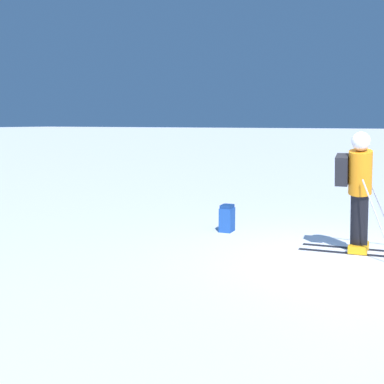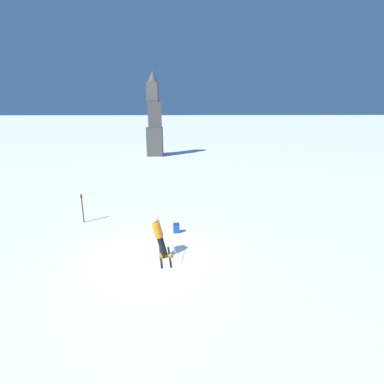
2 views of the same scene
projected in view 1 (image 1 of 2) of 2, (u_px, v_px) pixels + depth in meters
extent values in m
plane|color=white|center=(350.00, 260.00, 7.82)|extent=(300.00, 300.00, 0.00)
cube|color=black|center=(357.00, 254.00, 8.15)|extent=(0.30, 1.78, 0.01)
cube|color=black|center=(359.00, 249.00, 8.48)|extent=(0.30, 1.78, 0.01)
cube|color=orange|center=(358.00, 250.00, 8.14)|extent=(0.17, 0.29, 0.12)
cube|color=orange|center=(360.00, 245.00, 8.47)|extent=(0.17, 0.29, 0.12)
cylinder|color=black|center=(359.00, 219.00, 8.13)|extent=(0.46, 0.31, 0.87)
cylinder|color=orange|center=(360.00, 172.00, 7.89)|extent=(0.51, 0.39, 0.71)
sphere|color=tan|center=(361.00, 143.00, 7.74)|extent=(0.31, 0.27, 0.28)
sphere|color=silver|center=(361.00, 141.00, 7.73)|extent=(0.36, 0.31, 0.32)
cube|color=black|center=(342.00, 170.00, 7.97)|extent=(0.39, 0.22, 0.49)
cylinder|color=#B7B7BC|center=(379.00, 222.00, 7.61)|extent=(0.11, 0.54, 1.19)
cylinder|color=#B7B7BC|center=(382.00, 210.00, 8.38)|extent=(0.78, 0.44, 1.29)
cube|color=#194293|center=(227.00, 220.00, 9.81)|extent=(0.32, 0.25, 0.44)
cube|color=navy|center=(227.00, 206.00, 9.78)|extent=(0.29, 0.23, 0.06)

